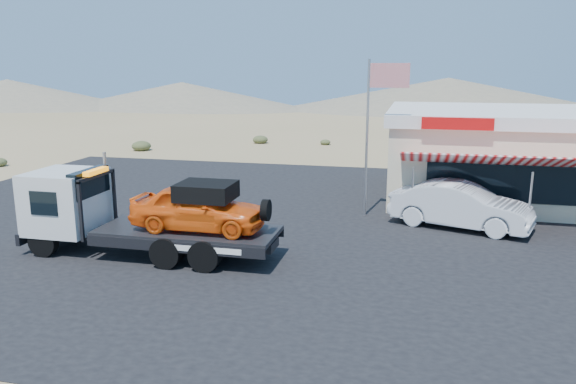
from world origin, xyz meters
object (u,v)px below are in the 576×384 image
at_px(tow_truck, 143,211).
at_px(white_sedan, 461,206).
at_px(jerky_store, 508,154).
at_px(flagpole, 374,120).

height_order(tow_truck, white_sedan, tow_truck).
bearing_deg(white_sedan, tow_truck, 136.41).
xyz_separation_m(white_sedan, jerky_store, (2.27, 5.41, 1.15)).
xyz_separation_m(white_sedan, flagpole, (-3.30, 0.93, 2.93)).
bearing_deg(flagpole, white_sedan, -15.82).
bearing_deg(jerky_store, tow_truck, -138.34).
distance_m(tow_truck, white_sedan, 11.13).
bearing_deg(tow_truck, jerky_store, 41.66).
xyz_separation_m(tow_truck, white_sedan, (9.77, 5.30, -0.58)).
relative_size(tow_truck, jerky_store, 0.76).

